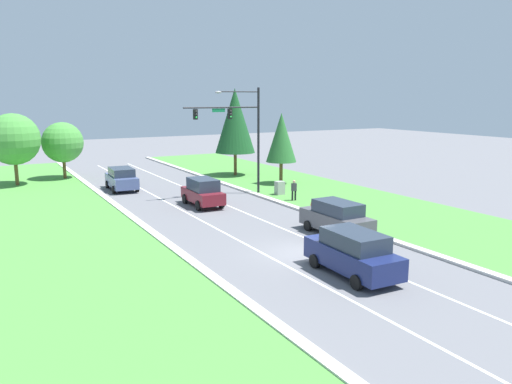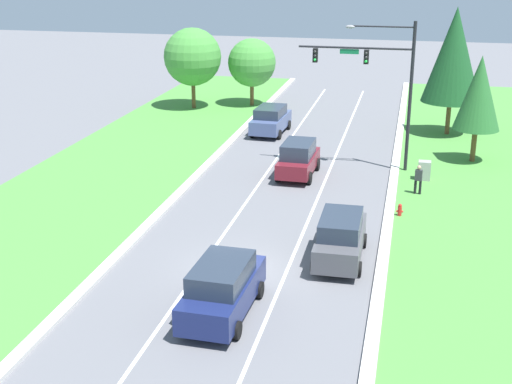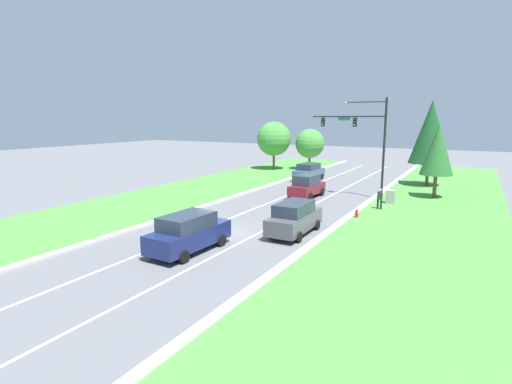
# 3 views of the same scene
# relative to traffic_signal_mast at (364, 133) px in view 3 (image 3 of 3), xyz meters

# --- Properties ---
(ground_plane) EXTENTS (160.00, 160.00, 0.00)m
(ground_plane) POSITION_rel_traffic_signal_mast_xyz_m (-4.48, -15.63, -5.77)
(ground_plane) COLOR slate
(curb_strip_right) EXTENTS (0.50, 90.00, 0.15)m
(curb_strip_right) POSITION_rel_traffic_signal_mast_xyz_m (1.17, -15.63, -5.70)
(curb_strip_right) COLOR beige
(curb_strip_right) RESTS_ON ground_plane
(curb_strip_left) EXTENTS (0.50, 90.00, 0.15)m
(curb_strip_left) POSITION_rel_traffic_signal_mast_xyz_m (-10.13, -15.63, -5.70)
(curb_strip_left) COLOR beige
(curb_strip_left) RESTS_ON ground_plane
(grass_verge_right) EXTENTS (10.00, 90.00, 0.08)m
(grass_verge_right) POSITION_rel_traffic_signal_mast_xyz_m (6.42, -15.63, -5.73)
(grass_verge_right) COLOR #4C8E3D
(grass_verge_right) RESTS_ON ground_plane
(grass_verge_left) EXTENTS (10.00, 90.00, 0.08)m
(grass_verge_left) POSITION_rel_traffic_signal_mast_xyz_m (-15.38, -15.63, -5.73)
(grass_verge_left) COLOR #4C8E3D
(grass_verge_left) RESTS_ON ground_plane
(lane_stripe_inner_left) EXTENTS (0.14, 81.00, 0.01)m
(lane_stripe_inner_left) POSITION_rel_traffic_signal_mast_xyz_m (-6.28, -15.63, -5.77)
(lane_stripe_inner_left) COLOR white
(lane_stripe_inner_left) RESTS_ON ground_plane
(lane_stripe_inner_right) EXTENTS (0.14, 81.00, 0.01)m
(lane_stripe_inner_right) POSITION_rel_traffic_signal_mast_xyz_m (-2.68, -15.63, -5.77)
(lane_stripe_inner_right) COLOR white
(lane_stripe_inner_right) RESTS_ON ground_plane
(traffic_signal_mast) EXTENTS (6.70, 0.41, 8.83)m
(traffic_signal_mast) POSITION_rel_traffic_signal_mast_xyz_m (0.00, 0.00, 0.00)
(traffic_signal_mast) COLOR black
(traffic_signal_mast) RESTS_ON ground_plane
(navy_suv) EXTENTS (2.31, 5.15, 2.07)m
(navy_suv) POSITION_rel_traffic_signal_mast_xyz_m (-4.31, -19.39, -4.72)
(navy_suv) COLOR navy
(navy_suv) RESTS_ON ground_plane
(slate_blue_suv) EXTENTS (2.36, 4.90, 1.97)m
(slate_blue_suv) POSITION_rel_traffic_signal_mast_xyz_m (-7.95, 7.25, -4.76)
(slate_blue_suv) COLOR #475684
(slate_blue_suv) RESTS_ON ground_plane
(graphite_suv) EXTENTS (2.10, 4.94, 2.02)m
(graphite_suv) POSITION_rel_traffic_signal_mast_xyz_m (-0.67, -13.61, -4.75)
(graphite_suv) COLOR #4C4C51
(graphite_suv) RESTS_ON ground_plane
(burgundy_suv) EXTENTS (2.14, 4.56, 2.09)m
(burgundy_suv) POSITION_rel_traffic_signal_mast_xyz_m (-4.36, -2.34, -4.71)
(burgundy_suv) COLOR maroon
(burgundy_suv) RESTS_ON ground_plane
(utility_cabinet) EXTENTS (0.70, 0.60, 1.18)m
(utility_cabinet) POSITION_rel_traffic_signal_mast_xyz_m (2.86, -1.66, -5.18)
(utility_cabinet) COLOR #9E9E99
(utility_cabinet) RESTS_ON ground_plane
(pedestrian) EXTENTS (0.40, 0.26, 1.69)m
(pedestrian) POSITION_rel_traffic_signal_mast_xyz_m (2.52, -4.30, -4.84)
(pedestrian) COLOR black
(pedestrian) RESTS_ON ground_plane
(fire_hydrant) EXTENTS (0.34, 0.20, 0.70)m
(fire_hydrant) POSITION_rel_traffic_signal_mast_xyz_m (1.69, -7.88, -5.43)
(fire_hydrant) COLOR red
(fire_hydrant) RESTS_ON ground_plane
(conifer_near_right_tree) EXTENTS (2.83, 2.83, 6.66)m
(conifer_near_right_tree) POSITION_rel_traffic_signal_mast_xyz_m (5.82, 2.84, -1.40)
(conifer_near_right_tree) COLOR brown
(conifer_near_right_tree) RESTS_ON ground_plane
(oak_near_left_tree) EXTENTS (4.68, 4.68, 6.64)m
(oak_near_left_tree) POSITION_rel_traffic_signal_mast_xyz_m (-15.84, 13.98, -1.48)
(oak_near_left_tree) COLOR brown
(oak_near_left_tree) RESTS_ON ground_plane
(conifer_far_right_tree) EXTENTS (4.08, 4.08, 8.97)m
(conifer_far_right_tree) POSITION_rel_traffic_signal_mast_xyz_m (4.47, 9.59, -0.09)
(conifer_far_right_tree) COLOR brown
(conifer_far_right_tree) RESTS_ON ground_plane
(oak_far_left_tree) EXTENTS (3.98, 3.98, 5.66)m
(oak_far_left_tree) POSITION_rel_traffic_signal_mast_xyz_m (-11.36, 16.07, -2.12)
(oak_far_left_tree) COLOR brown
(oak_far_left_tree) RESTS_ON ground_plane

